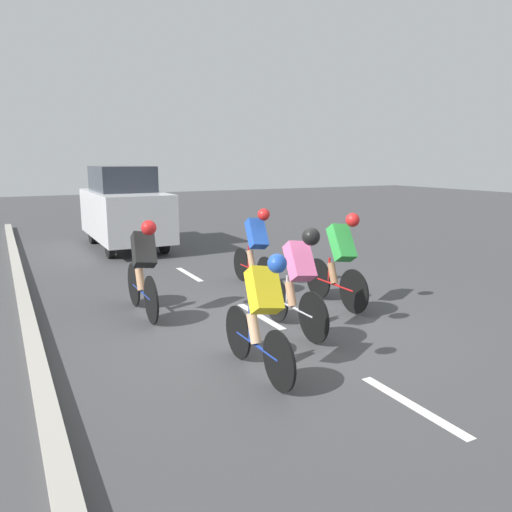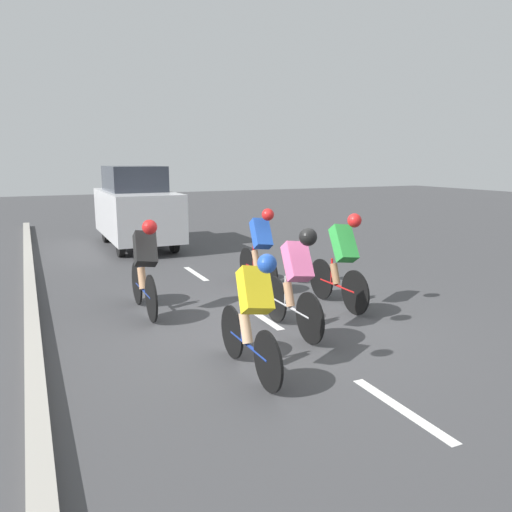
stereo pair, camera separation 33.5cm
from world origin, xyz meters
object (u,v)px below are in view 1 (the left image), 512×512
(cyclist_blue, at_px, (256,245))
(cyclist_yellow, at_px, (262,311))
(cyclist_black, at_px, (143,266))
(cyclist_pink, at_px, (298,277))
(support_car, at_px, (124,208))
(cyclist_green, at_px, (340,258))

(cyclist_blue, xyz_separation_m, cyclist_yellow, (1.75, 3.52, -0.06))
(cyclist_black, bearing_deg, cyclist_pink, 133.21)
(support_car, bearing_deg, cyclist_green, 104.30)
(cyclist_pink, height_order, cyclist_green, cyclist_green)
(cyclist_blue, relative_size, cyclist_yellow, 1.02)
(cyclist_black, relative_size, cyclist_pink, 1.04)
(cyclist_green, xyz_separation_m, support_car, (1.82, -7.15, 0.28))
(cyclist_black, distance_m, cyclist_pink, 2.43)
(cyclist_green, height_order, support_car, support_car)
(cyclist_pink, height_order, cyclist_blue, cyclist_blue)
(support_car, bearing_deg, cyclist_pink, 93.90)
(cyclist_blue, height_order, support_car, support_car)
(cyclist_green, distance_m, support_car, 7.39)
(cyclist_green, bearing_deg, cyclist_black, -18.48)
(cyclist_blue, xyz_separation_m, cyclist_green, (-0.62, 1.75, 0.01))
(cyclist_black, height_order, cyclist_green, cyclist_green)
(cyclist_yellow, bearing_deg, cyclist_blue, -116.36)
(cyclist_green, bearing_deg, support_car, -75.70)
(cyclist_pink, relative_size, support_car, 0.42)
(cyclist_yellow, relative_size, support_car, 0.41)
(cyclist_black, height_order, cyclist_yellow, cyclist_black)
(cyclist_pink, height_order, support_car, support_car)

